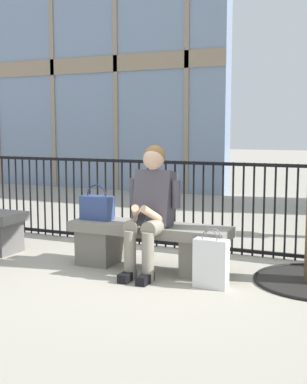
{
  "coord_description": "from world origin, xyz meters",
  "views": [
    {
      "loc": [
        2.05,
        -4.4,
        1.36
      ],
      "look_at": [
        0.0,
        0.1,
        0.75
      ],
      "focal_mm": 47.69,
      "sensor_mm": 36.0,
      "label": 1
    }
  ],
  "objects": [
    {
      "name": "stone_bench",
      "position": [
        0.0,
        0.0,
        0.27
      ],
      "size": [
        1.6,
        0.44,
        0.45
      ],
      "color": "gray",
      "rests_on": "ground"
    },
    {
      "name": "shopping_bag",
      "position": [
        0.73,
        -0.31,
        0.22
      ],
      "size": [
        0.29,
        0.13,
        0.52
      ],
      "color": "white",
      "rests_on": "ground"
    },
    {
      "name": "plaza_railing",
      "position": [
        -0.0,
        0.93,
        0.51
      ],
      "size": [
        7.5,
        0.04,
        1.01
      ],
      "color": "black",
      "rests_on": "ground"
    },
    {
      "name": "ground_plane",
      "position": [
        0.0,
        0.0,
        0.0
      ],
      "size": [
        60.0,
        60.0,
        0.0
      ],
      "primitive_type": "plane",
      "color": "#A8A091"
    },
    {
      "name": "seated_person_with_phone",
      "position": [
        0.07,
        -0.13,
        0.65
      ],
      "size": [
        0.52,
        0.66,
        1.21
      ],
      "color": "gray",
      "rests_on": "ground"
    },
    {
      "name": "handbag_on_bench",
      "position": [
        -0.58,
        -0.01,
        0.58
      ],
      "size": [
        0.32,
        0.15,
        0.36
      ],
      "color": "#33477F",
      "rests_on": "stone_bench"
    }
  ]
}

